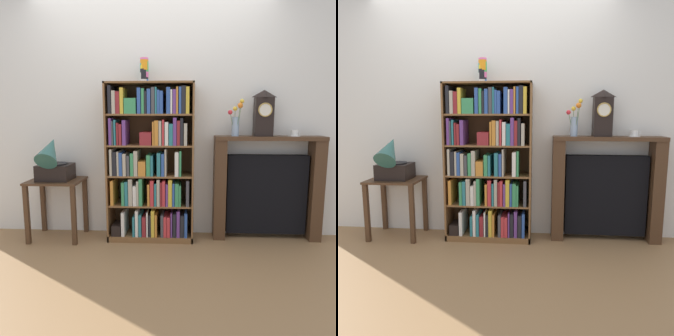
% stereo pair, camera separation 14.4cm
% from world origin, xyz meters
% --- Properties ---
extents(ground_plane, '(7.71, 6.40, 0.02)m').
position_xyz_m(ground_plane, '(0.00, 0.00, -0.01)').
color(ground_plane, '#997047').
extents(wall_back, '(4.71, 0.08, 2.60)m').
position_xyz_m(wall_back, '(0.11, 0.29, 1.30)').
color(wall_back, silver).
rests_on(wall_back, ground).
extents(bookshelf, '(0.88, 0.35, 1.61)m').
position_xyz_m(bookshelf, '(0.00, 0.07, 0.78)').
color(bookshelf, brown).
rests_on(bookshelf, ground).
extents(cup_stack, '(0.09, 0.08, 0.24)m').
position_xyz_m(cup_stack, '(-0.06, 0.13, 1.73)').
color(cup_stack, white).
rests_on(cup_stack, bookshelf).
extents(side_table_left, '(0.54, 0.45, 0.63)m').
position_xyz_m(side_table_left, '(-0.99, 0.03, 0.47)').
color(side_table_left, '#472D1C').
rests_on(side_table_left, ground).
extents(gramophone, '(0.33, 0.45, 0.50)m').
position_xyz_m(gramophone, '(-0.99, -0.02, 0.82)').
color(gramophone, black).
rests_on(gramophone, side_table_left).
extents(fireplace_mantel, '(1.10, 0.24, 1.08)m').
position_xyz_m(fireplace_mantel, '(1.20, 0.16, 0.53)').
color(fireplace_mantel, '#472D1C').
rests_on(fireplace_mantel, ground).
extents(mantel_clock, '(0.18, 0.14, 0.46)m').
position_xyz_m(mantel_clock, '(1.13, 0.13, 1.31)').
color(mantel_clock, black).
rests_on(mantel_clock, fireplace_mantel).
extents(flower_vase, '(0.16, 0.13, 0.37)m').
position_xyz_m(flower_vase, '(0.86, 0.12, 1.23)').
color(flower_vase, '#99B2D1').
rests_on(flower_vase, fireplace_mantel).
extents(teacup_with_saucer, '(0.12, 0.12, 0.06)m').
position_xyz_m(teacup_with_saucer, '(1.45, 0.14, 1.11)').
color(teacup_with_saucer, white).
rests_on(teacup_with_saucer, fireplace_mantel).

